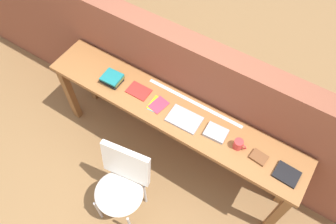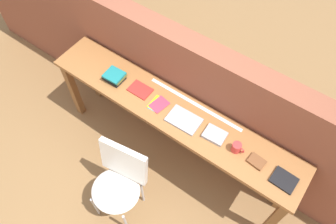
{
  "view_description": "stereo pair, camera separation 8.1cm",
  "coord_description": "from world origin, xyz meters",
  "views": [
    {
      "loc": [
        0.84,
        -1.06,
        3.26
      ],
      "look_at": [
        0.0,
        0.25,
        0.9
      ],
      "focal_mm": 35.0,
      "sensor_mm": 36.0,
      "label": 1
    },
    {
      "loc": [
        0.91,
        -1.01,
        3.26
      ],
      "look_at": [
        0.0,
        0.25,
        0.9
      ],
      "focal_mm": 35.0,
      "sensor_mm": 36.0,
      "label": 2
    }
  ],
  "objects": [
    {
      "name": "brick_wall_back",
      "position": [
        0.0,
        0.64,
        0.71
      ],
      "size": [
        6.0,
        0.2,
        1.41
      ],
      "primitive_type": "cube",
      "color": "brown",
      "rests_on": "ground"
    },
    {
      "name": "book_repair_rightmost",
      "position": [
        1.08,
        0.27,
        0.89
      ],
      "size": [
        0.19,
        0.16,
        0.02
      ],
      "primitive_type": "cube",
      "rotation": [
        0.0,
        0.0,
        -0.04
      ],
      "color": "black",
      "rests_on": "sideboard"
    },
    {
      "name": "pamphlet_pile_colourful",
      "position": [
        -0.13,
        0.27,
        0.88
      ],
      "size": [
        0.15,
        0.18,
        0.01
      ],
      "color": "#3399D8",
      "rests_on": "sideboard"
    },
    {
      "name": "chair_white_moulded",
      "position": [
        -0.07,
        -0.39,
        0.53
      ],
      "size": [
        0.51,
        0.52,
        0.89
      ],
      "color": "silver",
      "rests_on": "ground"
    },
    {
      "name": "ground_plane",
      "position": [
        0.0,
        0.0,
        0.0
      ],
      "size": [
        40.0,
        40.0,
        0.0
      ],
      "primitive_type": "plane",
      "color": "olive"
    },
    {
      "name": "magazine_cycling",
      "position": [
        -0.35,
        0.31,
        0.89
      ],
      "size": [
        0.21,
        0.15,
        0.01
      ],
      "primitive_type": "cube",
      "rotation": [
        0.0,
        0.0,
        0.01
      ],
      "color": "red",
      "rests_on": "sideboard"
    },
    {
      "name": "book_stack_leftmost",
      "position": [
        -0.63,
        0.27,
        0.92
      ],
      "size": [
        0.19,
        0.17,
        0.08
      ],
      "color": "black",
      "rests_on": "sideboard"
    },
    {
      "name": "ruler_metal_back_edge",
      "position": [
        0.14,
        0.47,
        0.88
      ],
      "size": [
        0.95,
        0.03,
        0.0
      ],
      "primitive_type": "cube",
      "color": "silver",
      "rests_on": "sideboard"
    },
    {
      "name": "mug",
      "position": [
        0.65,
        0.28,
        0.92
      ],
      "size": [
        0.11,
        0.08,
        0.09
      ],
      "color": "red",
      "rests_on": "sideboard"
    },
    {
      "name": "leather_journal_brown",
      "position": [
        0.84,
        0.28,
        0.89
      ],
      "size": [
        0.14,
        0.11,
        0.02
      ],
      "primitive_type": "cube",
      "rotation": [
        0.0,
        0.0,
        -0.1
      ],
      "color": "brown",
      "rests_on": "sideboard"
    },
    {
      "name": "sideboard",
      "position": [
        0.0,
        0.3,
        0.74
      ],
      "size": [
        2.5,
        0.44,
        0.88
      ],
      "color": "#996033",
      "rests_on": "ground"
    },
    {
      "name": "book_grey_hardcover",
      "position": [
        0.45,
        0.3,
        0.9
      ],
      "size": [
        0.19,
        0.15,
        0.03
      ],
      "primitive_type": "cube",
      "rotation": [
        0.0,
        0.0,
        0.06
      ],
      "color": "#9E9EA3",
      "rests_on": "sideboard"
    },
    {
      "name": "book_open_centre",
      "position": [
        0.15,
        0.27,
        0.89
      ],
      "size": [
        0.29,
        0.2,
        0.02
      ],
      "primitive_type": "cube",
      "rotation": [
        0.0,
        0.0,
        0.03
      ],
      "color": "#9E9EA3",
      "rests_on": "sideboard"
    }
  ]
}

